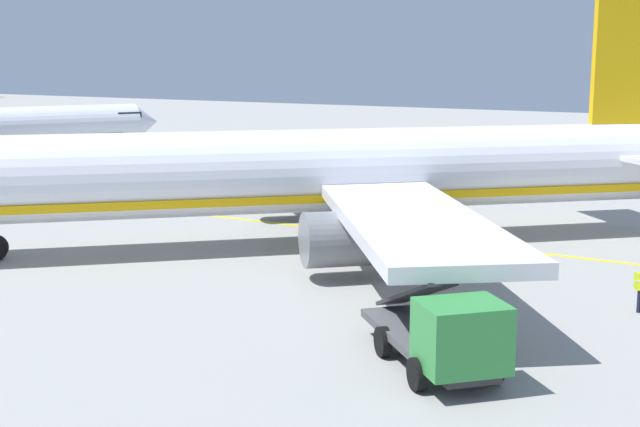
# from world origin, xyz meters

# --- Properties ---
(airliner_foreground) EXTENTS (31.30, 33.00, 11.90)m
(airliner_foreground) POSITION_xyz_m (18.31, 23.42, 3.39)
(airliner_foreground) COLOR white
(airliner_foreground) RESTS_ON ground
(service_truck_baggage) EXTENTS (5.81, 5.84, 2.63)m
(service_truck_baggage) POSITION_xyz_m (5.54, 11.92, 1.18)
(service_truck_baggage) COLOR #338C3F
(service_truck_baggage) RESTS_ON ground
(crew_marshaller) EXTENTS (0.52, 0.46, 1.63)m
(crew_marshaller) POSITION_xyz_m (16.65, 15.23, 0.96)
(crew_marshaller) COLOR #191E33
(crew_marshaller) RESTS_ON ground
(crew_loader_left) EXTENTS (0.31, 0.62, 1.72)m
(crew_loader_left) POSITION_xyz_m (14.75, 16.09, 1.02)
(crew_loader_left) COLOR #191E33
(crew_loader_left) RESTS_ON ground
(apron_guide_line) EXTENTS (0.30, 60.00, 0.01)m
(apron_guide_line) POSITION_xyz_m (21.71, 18.84, 0.01)
(apron_guide_line) COLOR yellow
(apron_guide_line) RESTS_ON ground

